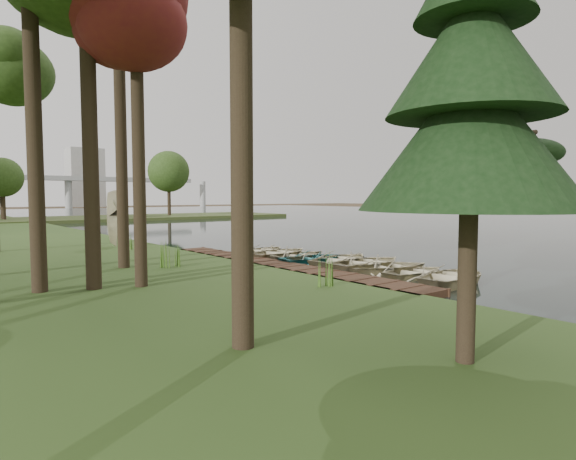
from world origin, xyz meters
TOP-DOWN VIEW (x-y plane):
  - ground at (0.00, 0.00)m, footprint 300.00×300.00m
  - water at (30.00, 20.00)m, footprint 130.00×200.00m
  - boardwalk at (-1.60, 0.00)m, footprint 1.60×16.00m
  - peninsula at (8.00, 50.00)m, footprint 50.00×14.00m
  - far_trees at (4.67, 50.00)m, footprint 45.60×5.60m
  - bridge at (12.31, 120.00)m, footprint 95.90×4.00m
  - building_a at (30.00, 140.00)m, footprint 10.00×8.00m
  - rowboat_0 at (1.23, -6.89)m, footprint 3.97×3.09m
  - rowboat_1 at (1.27, -5.18)m, footprint 3.12×2.29m
  - rowboat_2 at (1.15, -3.89)m, footprint 4.27×3.63m
  - rowboat_3 at (1.24, -2.73)m, footprint 4.08×2.98m
  - rowboat_4 at (1.27, -1.12)m, footprint 4.24×3.42m
  - rowboat_5 at (0.70, 0.12)m, footprint 3.69×2.85m
  - rowboat_6 at (0.97, 1.46)m, footprint 3.54×2.69m
  - rowboat_7 at (0.71, 2.74)m, footprint 4.04×3.17m
  - rowboat_8 at (1.07, 4.54)m, footprint 3.65×3.13m
  - stored_rowboat at (-4.75, 11.29)m, footprint 3.67×2.94m
  - tree_2 at (-8.25, -1.49)m, footprint 3.77×3.77m
  - pine_tree at (-6.53, -12.00)m, footprint 3.80×3.80m
  - reeds_0 at (-3.57, -5.28)m, footprint 0.60×0.60m
  - reeds_1 at (-5.32, 1.88)m, footprint 0.60×0.60m
  - reeds_2 at (-5.86, 1.84)m, footprint 0.60×0.60m
  - reeds_3 at (-4.45, 9.61)m, footprint 0.60×0.60m

SIDE VIEW (x-z plane):
  - ground at x=0.00m, z-range 0.00..0.00m
  - water at x=30.00m, z-range 0.00..0.05m
  - boardwalk at x=-1.60m, z-range 0.00..0.30m
  - peninsula at x=8.00m, z-range 0.00..0.45m
  - rowboat_1 at x=1.27m, z-range 0.05..0.68m
  - rowboat_8 at x=1.07m, z-range 0.05..0.69m
  - rowboat_6 at x=0.97m, z-range 0.05..0.74m
  - rowboat_5 at x=0.70m, z-range 0.05..0.75m
  - rowboat_2 at x=1.15m, z-range 0.05..0.80m
  - rowboat_0 at x=1.23m, z-range 0.05..0.81m
  - rowboat_7 at x=0.71m, z-range 0.05..0.81m
  - rowboat_4 at x=1.27m, z-range 0.05..0.83m
  - rowboat_3 at x=1.24m, z-range 0.05..0.88m
  - stored_rowboat at x=-4.75m, z-range 0.30..0.98m
  - reeds_1 at x=-5.32m, z-range 0.30..1.20m
  - reeds_3 at x=-4.45m, z-range 0.30..1.27m
  - reeds_0 at x=-3.57m, z-range 0.30..1.40m
  - reeds_2 at x=-5.86m, z-range 0.30..1.40m
  - pine_tree at x=-6.53m, z-range 1.13..8.90m
  - far_trees at x=4.67m, z-range 2.03..10.83m
  - bridge at x=12.31m, z-range 2.78..11.38m
  - tree_2 at x=-8.25m, z-range 3.48..13.27m
  - building_a at x=30.00m, z-range 0.00..18.00m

